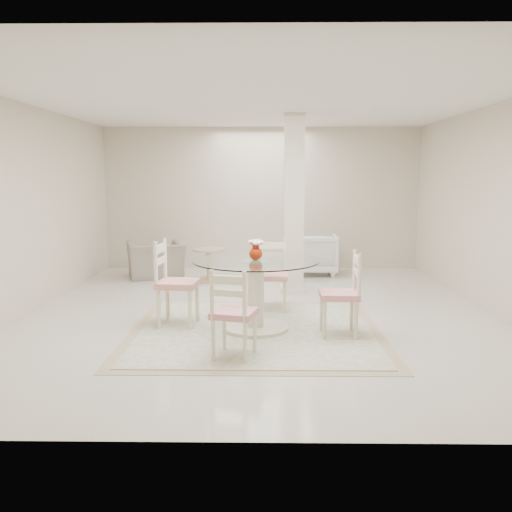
{
  "coord_description": "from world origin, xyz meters",
  "views": [
    {
      "loc": [
        0.05,
        -6.93,
        1.79
      ],
      "look_at": [
        -0.05,
        -0.63,
        0.85
      ],
      "focal_mm": 38.0,
      "sensor_mm": 36.0,
      "label": 1
    }
  ],
  "objects_px": {
    "column": "(294,205)",
    "side_table": "(209,266)",
    "dining_table": "(256,295)",
    "dining_chair_south": "(232,307)",
    "red_vase": "(256,250)",
    "recliner_taupe": "(156,260)",
    "dining_chair_north": "(272,269)",
    "dining_chair_west": "(172,276)",
    "armchair_white": "(315,254)",
    "dining_chair_east": "(345,288)"
  },
  "relations": [
    {
      "from": "dining_chair_north",
      "to": "dining_chair_west",
      "type": "height_order",
      "value": "dining_chair_west"
    },
    {
      "from": "red_vase",
      "to": "dining_chair_south",
      "type": "distance_m",
      "value": 1.1
    },
    {
      "from": "dining_chair_east",
      "to": "recliner_taupe",
      "type": "distance_m",
      "value": 4.52
    },
    {
      "from": "column",
      "to": "red_vase",
      "type": "height_order",
      "value": "column"
    },
    {
      "from": "dining_chair_east",
      "to": "column",
      "type": "bearing_deg",
      "value": -167.97
    },
    {
      "from": "red_vase",
      "to": "dining_chair_south",
      "type": "xyz_separation_m",
      "value": [
        -0.22,
        -0.99,
        -0.43
      ]
    },
    {
      "from": "recliner_taupe",
      "to": "side_table",
      "type": "bearing_deg",
      "value": 140.99
    },
    {
      "from": "dining_chair_east",
      "to": "dining_chair_west",
      "type": "distance_m",
      "value": 2.04
    },
    {
      "from": "dining_chair_east",
      "to": "armchair_white",
      "type": "height_order",
      "value": "dining_chair_east"
    },
    {
      "from": "dining_table",
      "to": "dining_chair_south",
      "type": "height_order",
      "value": "dining_chair_south"
    },
    {
      "from": "armchair_white",
      "to": "side_table",
      "type": "relative_size",
      "value": 1.42
    },
    {
      "from": "dining_chair_east",
      "to": "dining_chair_south",
      "type": "bearing_deg",
      "value": -55.81
    },
    {
      "from": "dining_table",
      "to": "dining_chair_east",
      "type": "relative_size",
      "value": 1.37
    },
    {
      "from": "column",
      "to": "red_vase",
      "type": "distance_m",
      "value": 2.24
    },
    {
      "from": "dining_chair_east",
      "to": "armchair_white",
      "type": "bearing_deg",
      "value": -179.44
    },
    {
      "from": "recliner_taupe",
      "to": "armchair_white",
      "type": "xyz_separation_m",
      "value": [
        2.85,
        0.37,
        0.05
      ]
    },
    {
      "from": "red_vase",
      "to": "dining_chair_south",
      "type": "bearing_deg",
      "value": -102.29
    },
    {
      "from": "dining_table",
      "to": "dining_chair_east",
      "type": "bearing_deg",
      "value": -11.31
    },
    {
      "from": "dining_chair_east",
      "to": "armchair_white",
      "type": "xyz_separation_m",
      "value": [
        0.03,
        3.9,
        -0.19
      ]
    },
    {
      "from": "dining_chair_north",
      "to": "recliner_taupe",
      "type": "relative_size",
      "value": 1.09
    },
    {
      "from": "column",
      "to": "side_table",
      "type": "height_order",
      "value": "column"
    },
    {
      "from": "column",
      "to": "armchair_white",
      "type": "height_order",
      "value": "column"
    },
    {
      "from": "recliner_taupe",
      "to": "dining_chair_north",
      "type": "bearing_deg",
      "value": 112.76
    },
    {
      "from": "dining_table",
      "to": "dining_chair_south",
      "type": "relative_size",
      "value": 1.45
    },
    {
      "from": "red_vase",
      "to": "dining_chair_east",
      "type": "xyz_separation_m",
      "value": [
        1.0,
        -0.2,
        -0.39
      ]
    },
    {
      "from": "dining_chair_west",
      "to": "armchair_white",
      "type": "bearing_deg",
      "value": -24.03
    },
    {
      "from": "dining_chair_east",
      "to": "dining_chair_south",
      "type": "distance_m",
      "value": 1.45
    },
    {
      "from": "armchair_white",
      "to": "column",
      "type": "bearing_deg",
      "value": 75.3
    },
    {
      "from": "red_vase",
      "to": "recliner_taupe",
      "type": "distance_m",
      "value": 3.85
    },
    {
      "from": "red_vase",
      "to": "dining_table",
      "type": "bearing_deg",
      "value": 161.57
    },
    {
      "from": "dining_chair_north",
      "to": "dining_chair_west",
      "type": "bearing_deg",
      "value": -144.5
    },
    {
      "from": "dining_chair_south",
      "to": "recliner_taupe",
      "type": "relative_size",
      "value": 1.03
    },
    {
      "from": "dining_table",
      "to": "dining_chair_west",
      "type": "height_order",
      "value": "dining_chair_west"
    },
    {
      "from": "dining_table",
      "to": "red_vase",
      "type": "height_order",
      "value": "red_vase"
    },
    {
      "from": "dining_chair_west",
      "to": "side_table",
      "type": "relative_size",
      "value": 2.02
    },
    {
      "from": "column",
      "to": "red_vase",
      "type": "xyz_separation_m",
      "value": [
        -0.54,
        -2.13,
        -0.4
      ]
    },
    {
      "from": "dining_chair_west",
      "to": "armchair_white",
      "type": "distance_m",
      "value": 4.05
    },
    {
      "from": "dining_chair_south",
      "to": "dining_chair_west",
      "type": "bearing_deg",
      "value": -41.44
    },
    {
      "from": "column",
      "to": "dining_chair_north",
      "type": "bearing_deg",
      "value": -106.88
    },
    {
      "from": "column",
      "to": "side_table",
      "type": "distance_m",
      "value": 1.95
    },
    {
      "from": "red_vase",
      "to": "dining_chair_east",
      "type": "relative_size",
      "value": 0.22
    },
    {
      "from": "dining_table",
      "to": "side_table",
      "type": "height_order",
      "value": "dining_table"
    },
    {
      "from": "recliner_taupe",
      "to": "side_table",
      "type": "distance_m",
      "value": 1.04
    },
    {
      "from": "dining_chair_west",
      "to": "dining_chair_south",
      "type": "distance_m",
      "value": 1.44
    },
    {
      "from": "dining_chair_east",
      "to": "recliner_taupe",
      "type": "bearing_deg",
      "value": -140.41
    },
    {
      "from": "column",
      "to": "dining_chair_west",
      "type": "xyz_separation_m",
      "value": [
        -1.55,
        -1.93,
        -0.75
      ]
    },
    {
      "from": "dining_table",
      "to": "dining_chair_north",
      "type": "height_order",
      "value": "dining_chair_north"
    },
    {
      "from": "red_vase",
      "to": "dining_chair_south",
      "type": "height_order",
      "value": "red_vase"
    },
    {
      "from": "column",
      "to": "dining_chair_west",
      "type": "bearing_deg",
      "value": -128.79
    },
    {
      "from": "dining_chair_south",
      "to": "dining_table",
      "type": "bearing_deg",
      "value": -87.02
    }
  ]
}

